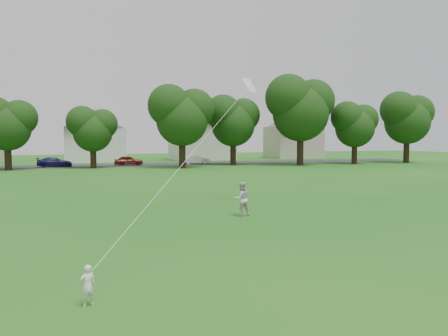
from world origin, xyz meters
name	(u,v)px	position (x,y,z in m)	size (l,w,h in m)	color
ground	(195,247)	(0.00, 0.00, 0.00)	(160.00, 160.00, 0.00)	#145815
street	(100,166)	(0.00, 42.00, 0.01)	(90.00, 7.00, 0.01)	#2D2D30
toddler	(88,286)	(-3.37, -3.88, 0.43)	(0.31, 0.21, 0.86)	white
older_boy	(242,199)	(3.40, 4.53, 0.74)	(0.72, 0.56, 1.49)	beige
kite	(205,138)	(1.02, 2.28, 3.38)	(4.93, 6.64, 16.12)	white
tree_row	(147,111)	(4.68, 35.50, 6.28)	(81.33, 9.52, 11.34)	black
parked_cars	(8,163)	(-9.95, 41.00, 0.60)	(46.36, 2.39, 1.26)	black
house_row	(98,128)	(0.48, 52.00, 4.80)	(75.71, 13.16, 10.50)	silver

